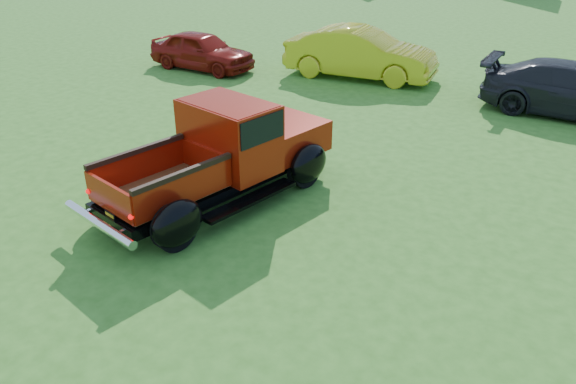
# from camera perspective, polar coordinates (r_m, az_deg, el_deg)

# --- Properties ---
(ground) EXTENTS (120.00, 120.00, 0.00)m
(ground) POSITION_cam_1_polar(r_m,az_deg,el_deg) (8.33, -0.50, -6.70)
(ground) COLOR #2E5F1B
(ground) RESTS_ON ground
(pickup_truck) EXTENTS (2.88, 4.82, 1.70)m
(pickup_truck) POSITION_cam_1_polar(r_m,az_deg,el_deg) (9.87, -5.88, 4.14)
(pickup_truck) COLOR black
(pickup_truck) RESTS_ON ground
(show_car_red) EXTENTS (3.44, 1.40, 1.17)m
(show_car_red) POSITION_cam_1_polar(r_m,az_deg,el_deg) (18.32, -8.75, 14.02)
(show_car_red) COLOR maroon
(show_car_red) RESTS_ON ground
(show_car_yellow) EXTENTS (4.58, 2.09, 1.46)m
(show_car_yellow) POSITION_cam_1_polar(r_m,az_deg,el_deg) (17.27, 7.37, 13.80)
(show_car_yellow) COLOR gold
(show_car_yellow) RESTS_ON ground
(show_car_grey) EXTENTS (4.39, 1.82, 1.27)m
(show_car_grey) POSITION_cam_1_polar(r_m,az_deg,el_deg) (15.50, 27.14, 9.19)
(show_car_grey) COLOR black
(show_car_grey) RESTS_ON ground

